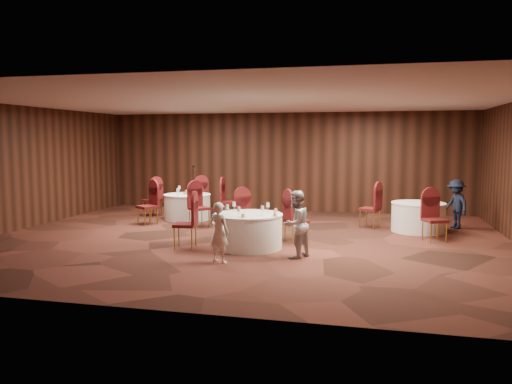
% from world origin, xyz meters
% --- Properties ---
extents(ground, '(12.00, 12.00, 0.00)m').
position_xyz_m(ground, '(0.00, 0.00, 0.00)').
color(ground, black).
rests_on(ground, ground).
extents(room_shell, '(12.00, 12.00, 12.00)m').
position_xyz_m(room_shell, '(0.00, 0.00, 1.96)').
color(room_shell, silver).
rests_on(room_shell, ground).
extents(table_main, '(1.48, 1.48, 0.74)m').
position_xyz_m(table_main, '(0.29, -0.87, 0.38)').
color(table_main, white).
rests_on(table_main, ground).
extents(table_left, '(1.36, 1.36, 0.74)m').
position_xyz_m(table_left, '(-2.41, 2.47, 0.38)').
color(table_left, white).
rests_on(table_left, ground).
extents(table_right, '(1.34, 1.34, 0.74)m').
position_xyz_m(table_right, '(4.00, 1.99, 0.38)').
color(table_right, white).
rests_on(table_right, ground).
extents(chairs_main, '(2.92, 1.99, 1.00)m').
position_xyz_m(chairs_main, '(-0.04, -0.31, 0.50)').
color(chairs_main, '#440D11').
rests_on(chairs_main, ground).
extents(chairs_left, '(3.01, 3.02, 1.00)m').
position_xyz_m(chairs_left, '(-2.43, 2.47, 0.50)').
color(chairs_left, '#440D11').
rests_on(chairs_left, ground).
extents(chairs_right, '(2.15, 2.24, 1.00)m').
position_xyz_m(chairs_right, '(3.53, 1.58, 0.50)').
color(chairs_right, '#440D11').
rests_on(chairs_right, ground).
extents(tabletop_main, '(1.15, 1.07, 0.22)m').
position_xyz_m(tabletop_main, '(0.44, -0.96, 0.84)').
color(tabletop_main, silver).
rests_on(tabletop_main, table_main).
extents(tabletop_left, '(0.84, 0.80, 0.22)m').
position_xyz_m(tabletop_left, '(-2.41, 2.46, 0.82)').
color(tabletop_left, silver).
rests_on(tabletop_left, table_left).
extents(tabletop_right, '(0.08, 0.08, 0.22)m').
position_xyz_m(tabletop_right, '(4.23, 1.72, 0.90)').
color(tabletop_right, silver).
rests_on(tabletop_right, table_right).
extents(mic_stand, '(0.24, 0.24, 1.50)m').
position_xyz_m(mic_stand, '(-2.74, 3.85, 0.43)').
color(mic_stand, black).
rests_on(mic_stand, ground).
extents(woman_a, '(0.49, 0.40, 1.16)m').
position_xyz_m(woman_a, '(0.07, -2.25, 0.58)').
color(woman_a, white).
rests_on(woman_a, ground).
extents(woman_b, '(0.75, 0.81, 1.34)m').
position_xyz_m(woman_b, '(1.41, -1.52, 0.67)').
color(woman_b, '#B9B8BE').
rests_on(woman_b, ground).
extents(man_c, '(0.81, 0.96, 1.29)m').
position_xyz_m(man_c, '(4.99, 2.67, 0.64)').
color(man_c, black).
rests_on(man_c, ground).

